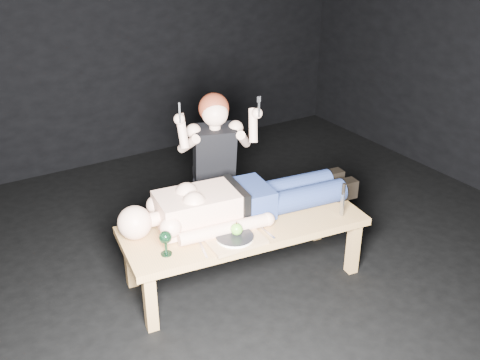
{
  "coord_description": "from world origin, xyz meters",
  "views": [
    {
      "loc": [
        -1.77,
        -2.66,
        2.34
      ],
      "look_at": [
        -0.09,
        0.09,
        0.75
      ],
      "focal_mm": 41.08,
      "sensor_mm": 36.0,
      "label": 1
    }
  ],
  "objects_px": {
    "table": "(244,251)",
    "carving_knife": "(343,200)",
    "goblet": "(166,243)",
    "kneeling_woman": "(213,164)",
    "serving_tray": "(235,240)",
    "lying_man": "(244,196)"
  },
  "relations": [
    {
      "from": "lying_man",
      "to": "serving_tray",
      "type": "xyz_separation_m",
      "value": [
        -0.24,
        -0.27,
        -0.13
      ]
    },
    {
      "from": "table",
      "to": "lying_man",
      "type": "relative_size",
      "value": 0.93
    },
    {
      "from": "serving_tray",
      "to": "goblet",
      "type": "bearing_deg",
      "value": 168.07
    },
    {
      "from": "kneeling_woman",
      "to": "table",
      "type": "bearing_deg",
      "value": -81.57
    },
    {
      "from": "serving_tray",
      "to": "goblet",
      "type": "distance_m",
      "value": 0.45
    },
    {
      "from": "goblet",
      "to": "table",
      "type": "bearing_deg",
      "value": 7.16
    },
    {
      "from": "table",
      "to": "kneeling_woman",
      "type": "height_order",
      "value": "kneeling_woman"
    },
    {
      "from": "table",
      "to": "carving_knife",
      "type": "relative_size",
      "value": 6.53
    },
    {
      "from": "kneeling_woman",
      "to": "carving_knife",
      "type": "distance_m",
      "value": 1.04
    },
    {
      "from": "table",
      "to": "goblet",
      "type": "distance_m",
      "value": 0.68
    },
    {
      "from": "goblet",
      "to": "carving_knife",
      "type": "relative_size",
      "value": 0.65
    },
    {
      "from": "kneeling_woman",
      "to": "serving_tray",
      "type": "bearing_deg",
      "value": -91.01
    },
    {
      "from": "serving_tray",
      "to": "goblet",
      "type": "height_order",
      "value": "goblet"
    },
    {
      "from": "lying_man",
      "to": "serving_tray",
      "type": "height_order",
      "value": "lying_man"
    },
    {
      "from": "serving_tray",
      "to": "carving_knife",
      "type": "bearing_deg",
      "value": -7.7
    },
    {
      "from": "carving_knife",
      "to": "goblet",
      "type": "bearing_deg",
      "value": 177.99
    },
    {
      "from": "lying_man",
      "to": "serving_tray",
      "type": "bearing_deg",
      "value": -124.42
    },
    {
      "from": "serving_tray",
      "to": "table",
      "type": "bearing_deg",
      "value": 44.22
    },
    {
      "from": "lying_man",
      "to": "kneeling_woman",
      "type": "xyz_separation_m",
      "value": [
        0.05,
        0.53,
        0.02
      ]
    },
    {
      "from": "serving_tray",
      "to": "goblet",
      "type": "relative_size",
      "value": 2.2
    },
    {
      "from": "table",
      "to": "carving_knife",
      "type": "xyz_separation_m",
      "value": [
        0.62,
        -0.27,
        0.35
      ]
    },
    {
      "from": "lying_man",
      "to": "kneeling_woman",
      "type": "height_order",
      "value": "kneeling_woman"
    }
  ]
}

